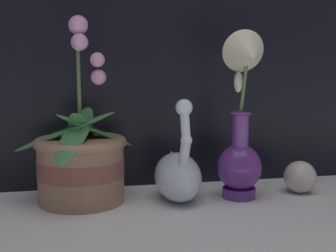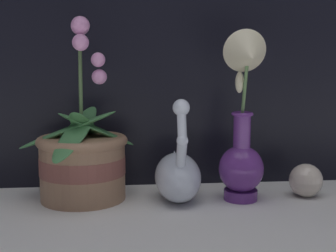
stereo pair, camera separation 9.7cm
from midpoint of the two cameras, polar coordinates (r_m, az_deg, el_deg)
ground_plane at (r=0.89m, az=1.00°, el=-11.34°), size 2.80×2.80×0.00m
orchid_potted_plant at (r=1.00m, az=-13.32°, el=-4.22°), size 0.25×0.26×0.38m
swan_figurine at (r=0.99m, az=-1.63°, el=-5.82°), size 0.10×0.18×0.22m
blue_vase at (r=0.98m, az=6.26°, el=-0.75°), size 0.09×0.13×0.36m
glass_sphere at (r=1.08m, az=13.34°, el=-6.08°), size 0.07×0.07×0.07m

